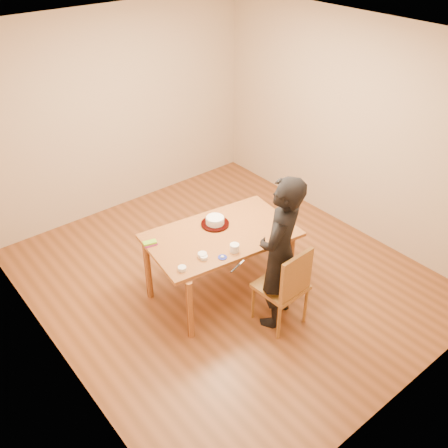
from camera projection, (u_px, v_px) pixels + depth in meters
room_shell at (206, 164)px, 5.34m from camera, size 4.00×4.50×2.70m
dining_table at (221, 235)px, 5.31m from camera, size 1.68×1.13×0.04m
dining_chair at (281, 287)px, 5.05m from camera, size 0.47×0.47×0.04m
cake_plate at (215, 224)px, 5.44m from camera, size 0.31×0.31×0.02m
cake at (215, 221)px, 5.41m from camera, size 0.20×0.20×0.06m
frosting_dome at (215, 217)px, 5.39m from camera, size 0.20×0.20×0.03m
frosting_tub at (235, 248)px, 5.02m from camera, size 0.09×0.09×0.08m
frosting_lid at (222, 257)px, 4.95m from camera, size 0.09×0.09×0.01m
frosting_dollop at (222, 256)px, 4.95m from camera, size 0.04×0.04×0.02m
ramekin_green at (204, 257)px, 4.93m from camera, size 0.08×0.08×0.04m
ramekin_yellow at (202, 255)px, 4.96m from camera, size 0.09×0.09×0.04m
ramekin_multi at (182, 268)px, 4.78m from camera, size 0.08×0.08×0.04m
candy_box_pink at (151, 244)px, 5.13m from camera, size 0.15×0.09×0.02m
candy_box_green at (150, 243)px, 5.11m from camera, size 0.15×0.10×0.02m
spatula at (235, 268)px, 4.81m from camera, size 0.15×0.06×0.01m
person at (280, 254)px, 4.86m from camera, size 0.72×0.62×1.68m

